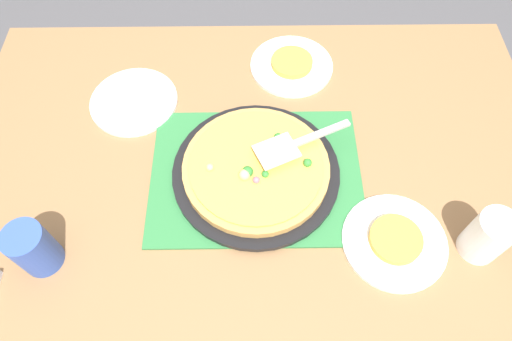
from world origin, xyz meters
TOP-DOWN VIEW (x-y plane):
  - ground_plane at (0.00, 0.00)m, footprint 8.00×8.00m
  - dining_table at (0.00, 0.00)m, footprint 1.40×1.00m
  - placemat at (0.00, 0.00)m, footprint 0.48×0.36m
  - pizza_pan at (0.00, 0.00)m, footprint 0.38×0.38m
  - pizza at (0.00, -0.00)m, footprint 0.33×0.33m
  - plate_near_left at (0.29, -0.17)m, footprint 0.22×0.22m
  - plate_far_right at (0.10, 0.34)m, footprint 0.22×0.22m
  - plate_side at (-0.31, 0.22)m, footprint 0.22×0.22m
  - served_slice_left at (0.29, -0.17)m, footprint 0.11×0.11m
  - served_slice_right at (0.10, 0.34)m, footprint 0.11×0.11m
  - cup_near at (0.46, -0.18)m, footprint 0.08×0.08m
  - cup_far at (-0.44, -0.20)m, footprint 0.08×0.08m
  - pizza_server at (0.09, 0.04)m, footprint 0.23×0.13m

SIDE VIEW (x-z plane):
  - ground_plane at x=0.00m, z-range 0.00..0.00m
  - dining_table at x=0.00m, z-range 0.27..1.02m
  - placemat at x=0.00m, z-range 0.75..0.76m
  - plate_near_left at x=0.29m, z-range 0.75..0.76m
  - plate_far_right at x=0.10m, z-range 0.75..0.76m
  - plate_side at x=-0.31m, z-range 0.75..0.76m
  - pizza_pan at x=0.00m, z-range 0.76..0.77m
  - served_slice_left at x=0.29m, z-range 0.76..0.78m
  - served_slice_right at x=0.10m, z-range 0.76..0.78m
  - pizza at x=0.00m, z-range 0.76..0.81m
  - cup_near at x=0.46m, z-range 0.75..0.87m
  - cup_far at x=-0.44m, z-range 0.75..0.87m
  - pizza_server at x=0.09m, z-range 0.81..0.82m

